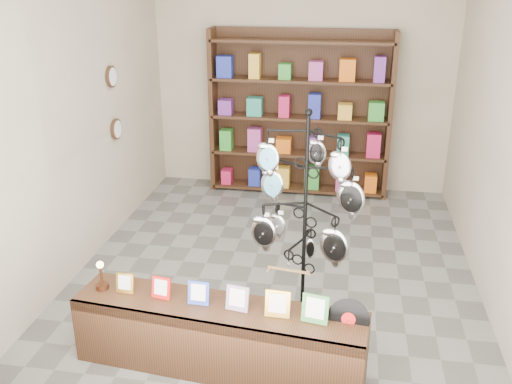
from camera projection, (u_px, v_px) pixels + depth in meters
ground at (276, 269)px, 5.94m from camera, size 5.00×5.00×0.00m
room_envelope at (279, 93)px, 5.26m from camera, size 5.00×5.00×5.00m
display_tree at (305, 203)px, 4.74m from camera, size 0.99×0.96×1.90m
front_shelf at (219, 337)px, 4.39m from camera, size 2.28×0.69×0.79m
back_shelving at (300, 119)px, 7.67m from camera, size 2.42×0.36×2.20m
wall_clocks at (114, 103)px, 6.42m from camera, size 0.03×0.24×0.84m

